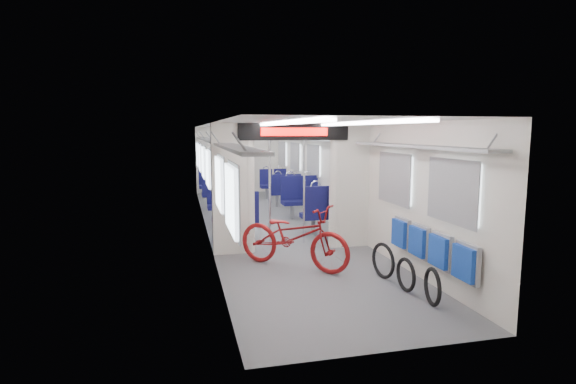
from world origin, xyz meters
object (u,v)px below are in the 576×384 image
object	(u,v)px
bike_hoop_c	(383,262)
seat_bay_near_right	(312,201)
seat_bay_far_right	(279,185)
stanchion_far_left	(248,170)
bike_hoop_b	(406,276)
stanchion_near_right	(304,184)
stanchion_far_right	(269,170)
seat_bay_far_left	(217,184)
flip_bench	(429,246)
bicycle	(293,236)
bike_hoop_a	(432,289)
stanchion_near_left	(270,186)
seat_bay_near_left	(231,206)

from	to	relation	value
bike_hoop_c	seat_bay_near_right	size ratio (longest dim) A/B	0.23
bike_hoop_c	seat_bay_far_right	xyz separation A→B (m)	(0.04, 7.36, 0.28)
seat_bay_near_right	stanchion_far_left	xyz separation A→B (m)	(-1.20, 1.78, 0.58)
seat_bay_far_right	bike_hoop_b	bearing A→B (deg)	-89.85
seat_bay_near_right	stanchion_near_right	xyz separation A→B (m)	(-0.61, -1.53, 0.58)
stanchion_far_right	stanchion_near_right	bearing A→B (deg)	-89.06
stanchion_near_right	seat_bay_far_left	bearing A→B (deg)	103.34
flip_bench	stanchion_far_right	world-z (taller)	stanchion_far_right
stanchion_near_right	bicycle	bearing A→B (deg)	-111.35
seat_bay_far_left	flip_bench	bearing A→B (deg)	-74.26
bike_hoop_c	seat_bay_near_right	bearing A→B (deg)	89.46
bike_hoop_a	stanchion_near_left	distance (m)	3.78
bike_hoop_a	stanchion_far_right	size ratio (longest dim) A/B	0.21
seat_bay_near_right	seat_bay_far_right	xyz separation A→B (m)	(-0.00, 3.51, -0.05)
bike_hoop_c	stanchion_far_right	size ratio (longest dim) A/B	0.23
seat_bay_far_left	seat_bay_far_right	size ratio (longest dim) A/B	1.21
bike_hoop_b	seat_bay_far_right	bearing A→B (deg)	90.15
seat_bay_near_right	stanchion_near_left	xyz separation A→B (m)	(-1.28, -1.58, 0.58)
seat_bay_near_left	stanchion_near_right	size ratio (longest dim) A/B	0.89
bike_hoop_c	bicycle	bearing A→B (deg)	144.73
bike_hoop_b	stanchion_near_left	bearing A→B (deg)	114.55
bicycle	stanchion_near_left	bearing A→B (deg)	46.39
bike_hoop_b	seat_bay_near_right	distance (m)	4.45
stanchion_far_right	seat_bay_far_right	bearing A→B (deg)	70.36
stanchion_near_right	seat_bay_near_right	bearing A→B (deg)	68.33
bicycle	bike_hoop_c	xyz separation A→B (m)	(1.16, -0.82, -0.27)
seat_bay_far_left	seat_bay_far_right	bearing A→B (deg)	-8.51
stanchion_near_right	stanchion_far_right	bearing A→B (deg)	90.94
seat_bay_near_left	stanchion_far_right	xyz separation A→B (m)	(1.21, 1.76, 0.61)
bike_hoop_c	stanchion_far_right	world-z (taller)	stanchion_far_right
stanchion_far_left	bike_hoop_b	bearing A→B (deg)	-78.87
bike_hoop_c	flip_bench	bearing A→B (deg)	-46.48
flip_bench	stanchion_near_left	size ratio (longest dim) A/B	0.90
stanchion_far_right	flip_bench	bearing A→B (deg)	-79.78
bike_hoop_b	bike_hoop_c	distance (m)	0.59
stanchion_near_left	seat_bay_far_right	bearing A→B (deg)	75.82
bicycle	bike_hoop_c	world-z (taller)	bicycle
bicycle	flip_bench	world-z (taller)	bicycle
stanchion_far_left	stanchion_near_left	bearing A→B (deg)	-91.40
seat_bay_near_left	seat_bay_near_right	distance (m)	1.87
bike_hoop_b	seat_bay_far_right	xyz separation A→B (m)	(-0.02, 7.95, 0.31)
flip_bench	bike_hoop_a	xyz separation A→B (m)	(-0.32, -0.64, -0.36)
flip_bench	seat_bay_far_right	bearing A→B (deg)	93.06
flip_bench	stanchion_far_right	distance (m)	6.11
bike_hoop_a	seat_bay_near_left	bearing A→B (deg)	112.04
bicycle	bike_hoop_b	world-z (taller)	bicycle
bike_hoop_b	stanchion_near_right	distance (m)	3.12
seat_bay_near_right	seat_bay_near_left	bearing A→B (deg)	-176.75
seat_bay_near_left	seat_bay_far_left	size ratio (longest dim) A/B	0.88
bicycle	flip_bench	xyz separation A→B (m)	(1.62, -1.30, 0.07)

